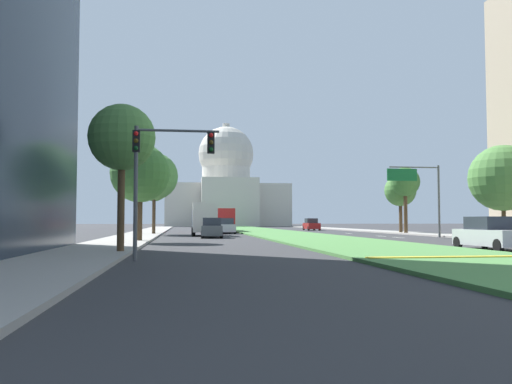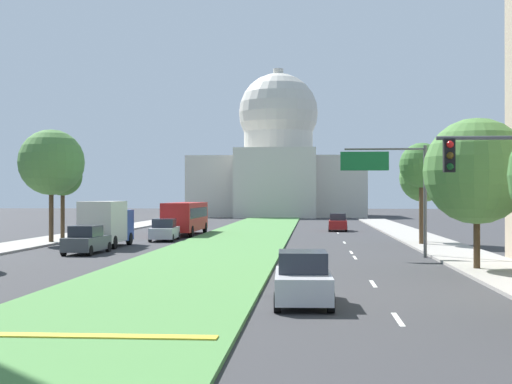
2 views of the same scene
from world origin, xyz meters
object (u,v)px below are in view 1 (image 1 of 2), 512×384
Objects in this scene: street_tree_left_mid at (140,173)px; street_tree_right_far at (405,183)px; sedan_far_horizon at (311,225)px; overhead_guide_sign at (420,186)px; sedan_midblock at (212,228)px; street_tree_right_distant at (400,191)px; traffic_light_near_left at (158,162)px; sedan_lead_stopped at (490,234)px; capitol_building at (226,189)px; street_tree_left_far at (154,176)px; street_tree_right_mid at (503,178)px; street_tree_left_distant at (154,188)px; city_bus at (222,218)px; sedan_distant at (225,226)px; box_truck_delivery at (204,219)px; street_tree_left_near at (122,138)px.

street_tree_right_far is at bearing 33.29° from street_tree_left_mid.
street_tree_right_far is 23.13m from sedan_far_horizon.
overhead_guide_sign is 32.56m from sedan_far_horizon.
overhead_guide_sign is 1.48× the size of sedan_midblock.
traffic_light_near_left is at bearing -124.77° from street_tree_right_distant.
overhead_guide_sign is 20.04m from sedan_lead_stopped.
street_tree_right_far is 1.62× the size of sedan_lead_stopped.
capitol_building is 3.49× the size of street_tree_left_far.
overhead_guide_sign is 26.36m from street_tree_left_far.
street_tree_right_mid reaches higher than sedan_midblock.
city_bus is at bearing 50.98° from street_tree_left_distant.
street_tree_right_distant is 0.61× the size of city_bus.
sedan_lead_stopped is (5.57, -105.57, -8.39)m from capitol_building.
street_tree_left_distant is 14.08m from sedan_midblock.
street_tree_left_distant is 1.46× the size of sedan_lead_stopped.
street_tree_left_mid reaches higher than sedan_midblock.
street_tree_left_mid is 1.44× the size of sedan_distant.
street_tree_left_distant is 8.73m from box_truck_delivery.
overhead_guide_sign is at bearing 75.02° from sedan_lead_stopped.
street_tree_left_mid is 1.08× the size of box_truck_delivery.
capitol_building is 77.61m from street_tree_right_far.
sedan_far_horizon is 30.16m from box_truck_delivery.
street_tree_left_near is 1.08× the size of box_truck_delivery.
sedan_far_horizon is at bearing 44.71° from street_tree_left_far.
street_tree_left_distant reaches higher than sedan_lead_stopped.
sedan_lead_stopped is at bearing 16.85° from traffic_light_near_left.
sedan_far_horizon is (22.15, 18.82, -4.23)m from street_tree_left_distant.
street_tree_right_mid reaches higher than street_tree_left_distant.
sedan_lead_stopped is (-8.16, -29.26, -4.86)m from street_tree_right_far.
sedan_lead_stopped is 0.41× the size of city_bus.
sedan_distant is at bearing 130.94° from street_tree_right_mid.
traffic_light_near_left is 1.14× the size of sedan_lead_stopped.
street_tree_left_far reaches higher than traffic_light_near_left.
sedan_lead_stopped is at bearing -105.58° from street_tree_right_far.
box_truck_delivery is at bearing 118.00° from sedan_lead_stopped.
street_tree_right_far is 27.55m from street_tree_left_distant.
street_tree_left_near is 0.63× the size of city_bus.
street_tree_left_distant is (-0.14, 2.97, -0.99)m from street_tree_left_far.
street_tree_left_mid is 34.32m from street_tree_right_distant.
city_bus is at bearing 88.62° from sedan_distant.
capitol_building reaches higher than street_tree_left_distant.
traffic_light_near_left is 37.68m from street_tree_left_distant.
sedan_far_horizon is at bearing 70.57° from traffic_light_near_left.
box_truck_delivery is 16.32m from city_bus.
street_tree_left_mid is 27.12m from street_tree_right_mid.
capitol_building is 63.85m from city_bus.
capitol_building reaches higher than street_tree_left_far.
capitol_building is 4.65× the size of box_truck_delivery.
sedan_distant is (7.70, 4.22, -5.23)m from street_tree_left_far.
sedan_distant is 22.65m from sedan_far_horizon.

